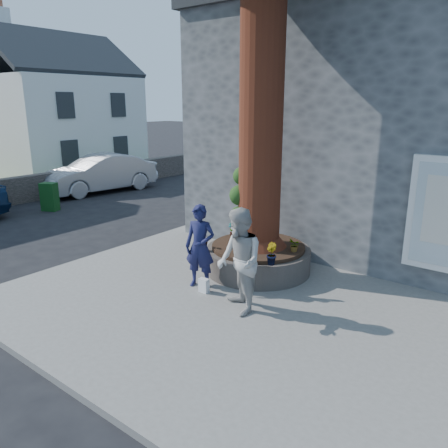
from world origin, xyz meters
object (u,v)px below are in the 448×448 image
Objects in this scene: man at (200,246)px; woman at (239,261)px; car_silver at (100,173)px; a_board_sign at (49,197)px; planter at (258,258)px.

woman reaches higher than man.
a_board_sign is (1.37, -3.23, -0.30)m from car_silver.
car_silver is at bearing -170.07° from woman.
man is 9.00m from a_board_sign.
planter is 2.12m from woman.
woman is 1.89× the size of a_board_sign.
a_board_sign is at bearing -157.21° from woman.
car_silver is (-10.15, 5.19, -0.17)m from man.
car_silver is at bearing 88.64° from a_board_sign.
woman reaches higher than planter.
man is at bearing -19.08° from car_silver.
a_board_sign is at bearing -58.97° from car_silver.
planter is at bearing 54.31° from man.
man reaches higher than car_silver.
man is at bearing -107.61° from planter.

